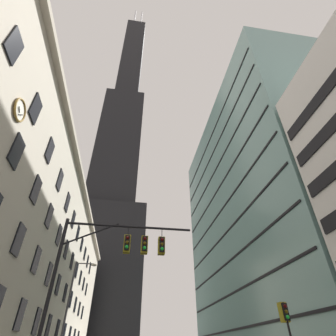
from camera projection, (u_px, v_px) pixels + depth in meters
station_building at (21, 265)px, 35.73m from camera, size 13.74×67.69×23.13m
dark_skyscraper at (115, 176)px, 109.94m from camera, size 26.69×26.69×217.47m
glass_office_midrise at (269, 212)px, 42.78m from camera, size 16.85×38.31×41.26m
traffic_signal_mast at (118, 257)px, 14.92m from camera, size 7.77×0.63×7.99m
traffic_light_near_right at (285, 317)px, 14.96m from camera, size 0.40×0.63×3.83m
street_lamppost at (71, 303)px, 22.97m from camera, size 2.06×0.32×8.63m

